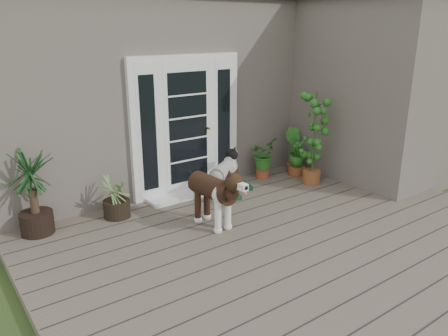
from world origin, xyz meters
TOP-DOWN VIEW (x-y plane):
  - deck at (0.00, 0.40)m, footprint 6.20×4.60m
  - house_main at (0.00, 4.65)m, footprint 7.40×4.00m
  - house_wing at (2.90, 1.50)m, footprint 1.60×2.40m
  - door_unit at (-0.20, 2.60)m, footprint 1.90×0.14m
  - door_step at (-0.20, 2.40)m, footprint 1.60×0.40m
  - brindle_dog at (-0.64, 1.26)m, footprint 0.48×0.97m
  - white_dog at (0.05, 1.97)m, footprint 0.84×0.71m
  - spider_plant at (-1.56, 2.28)m, footprint 0.79×0.79m
  - yucca at (-2.59, 2.40)m, footprint 0.92×0.92m
  - herb_a at (1.19, 2.37)m, footprint 0.67×0.67m
  - herb_b at (1.89, 2.30)m, footprint 0.54×0.54m
  - herb_c at (1.78, 2.12)m, footprint 0.43×0.43m
  - sapling at (1.67, 1.66)m, footprint 0.56×0.56m
  - clog_left at (0.22, 1.88)m, footprint 0.19×0.32m
  - clog_right at (0.63, 2.09)m, footprint 0.24×0.33m

SIDE VIEW (x-z plane):
  - deck at x=0.00m, z-range 0.00..0.12m
  - door_step at x=-0.20m, z-range 0.12..0.17m
  - clog_left at x=0.22m, z-range 0.12..0.21m
  - clog_right at x=0.63m, z-range 0.12..0.21m
  - herb_c at x=1.78m, z-range 0.12..0.63m
  - herb_b at x=1.89m, z-range 0.12..0.71m
  - herb_a at x=1.19m, z-range 0.12..0.75m
  - white_dog at x=0.05m, z-range 0.12..0.78m
  - spider_plant at x=-1.56m, z-range 0.12..0.78m
  - brindle_dog at x=-0.64m, z-range 0.12..0.90m
  - yucca at x=-2.59m, z-range 0.12..1.26m
  - sapling at x=1.67m, z-range 0.12..1.73m
  - door_unit at x=-0.20m, z-range 0.12..2.27m
  - house_main at x=0.00m, z-range 0.00..3.10m
  - house_wing at x=2.90m, z-range 0.00..3.10m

